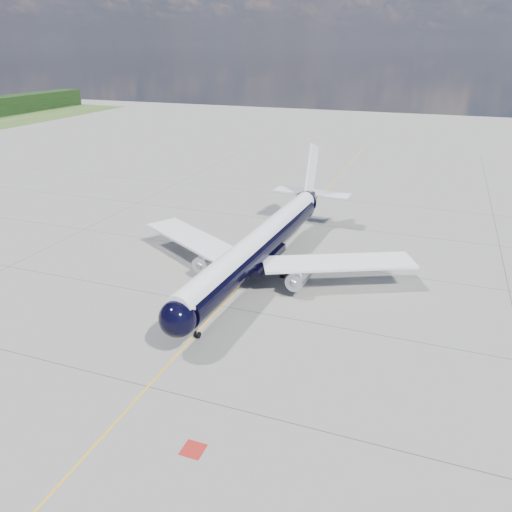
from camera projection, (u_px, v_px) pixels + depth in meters
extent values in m
plane|color=gray|center=(278.00, 243.00, 71.99)|extent=(320.00, 320.00, 0.00)
cube|color=#FFAF0D|center=(266.00, 256.00, 67.68)|extent=(0.16, 160.00, 0.01)
cube|color=maroon|center=(193.00, 450.00, 35.30)|extent=(1.60, 1.60, 0.01)
cylinder|color=black|center=(258.00, 248.00, 60.14)|extent=(5.16, 35.03, 3.49)
sphere|color=black|center=(178.00, 318.00, 44.60)|extent=(3.65, 3.65, 3.49)
cone|color=black|center=(312.00, 197.00, 78.19)|extent=(3.80, 6.59, 3.49)
cylinder|color=white|center=(258.00, 241.00, 59.80)|extent=(4.48, 36.83, 2.72)
cube|color=black|center=(176.00, 314.00, 44.24)|extent=(2.25, 1.21, 0.51)
cube|color=white|center=(194.00, 239.00, 65.13)|extent=(17.50, 12.96, 0.29)
cube|color=white|center=(338.00, 262.00, 58.13)|extent=(17.91, 11.67, 0.29)
cube|color=black|center=(258.00, 257.00, 60.64)|extent=(4.29, 9.36, 0.92)
cylinder|color=#B1B1B8|center=(208.00, 260.00, 61.49)|extent=(2.26, 4.32, 2.06)
cylinder|color=#B1B1B8|center=(299.00, 276.00, 57.16)|extent=(2.26, 4.32, 2.06)
sphere|color=gray|center=(200.00, 266.00, 59.85)|extent=(1.06, 1.06, 1.01)
sphere|color=gray|center=(294.00, 283.00, 55.53)|extent=(1.06, 1.06, 1.01)
cube|color=white|center=(208.00, 254.00, 61.37)|extent=(0.34, 2.95, 1.01)
cube|color=white|center=(300.00, 270.00, 57.04)|extent=(0.34, 2.95, 1.01)
cube|color=white|center=(312.00, 168.00, 75.97)|extent=(0.57, 5.83, 7.83)
cube|color=white|center=(312.00, 193.00, 77.90)|extent=(12.07, 3.51, 0.20)
cylinder|color=gray|center=(197.00, 327.00, 48.38)|extent=(0.17, 0.17, 1.93)
cylinder|color=black|center=(196.00, 334.00, 48.77)|extent=(0.20, 0.65, 0.64)
cylinder|color=black|center=(199.00, 335.00, 48.63)|extent=(0.20, 0.65, 0.64)
cylinder|color=gray|center=(241.00, 260.00, 63.39)|extent=(0.25, 0.25, 1.75)
cylinder|color=gray|center=(284.00, 267.00, 61.26)|extent=(0.25, 0.25, 1.75)
cylinder|color=black|center=(239.00, 266.00, 63.25)|extent=(0.46, 1.03, 1.01)
cylinder|color=black|center=(243.00, 263.00, 64.11)|extent=(0.46, 1.03, 1.01)
cylinder|color=black|center=(283.00, 274.00, 61.12)|extent=(0.46, 1.03, 1.01)
cylinder|color=black|center=(285.00, 271.00, 61.98)|extent=(0.46, 1.03, 1.01)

